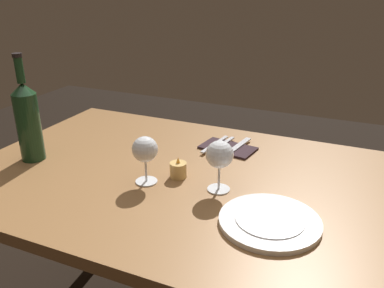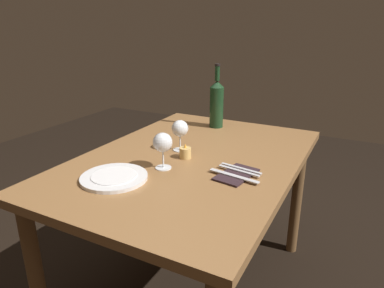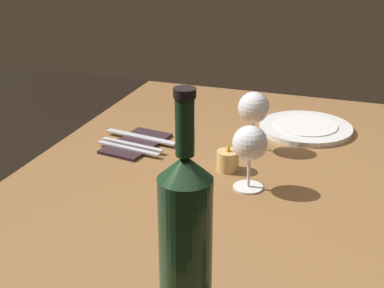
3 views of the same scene
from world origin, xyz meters
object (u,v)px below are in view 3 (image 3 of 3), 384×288
(wine_bottle, at_px, (185,235))
(fork_outer, at_px, (128,148))
(folded_napkin, at_px, (136,143))
(fork_inner, at_px, (132,145))
(wine_glass_left, at_px, (254,109))
(votive_candle, at_px, (228,161))
(dinner_plate, at_px, (306,128))
(wine_glass_right, at_px, (250,145))
(table_knife, at_px, (141,137))

(wine_bottle, distance_m, fork_outer, 0.64)
(folded_napkin, relative_size, fork_inner, 1.14)
(fork_outer, bearing_deg, folded_napkin, 0.00)
(folded_napkin, distance_m, fork_inner, 0.03)
(wine_glass_left, height_order, votive_candle, wine_glass_left)
(folded_napkin, height_order, fork_inner, fork_inner)
(fork_inner, bearing_deg, wine_glass_left, -71.63)
(wine_glass_left, bearing_deg, folded_napkin, 103.84)
(wine_glass_left, height_order, dinner_plate, wine_glass_left)
(folded_napkin, bearing_deg, wine_glass_right, -113.25)
(wine_glass_right, height_order, votive_candle, wine_glass_right)
(wine_glass_right, bearing_deg, fork_inner, 70.47)
(wine_glass_right, xyz_separation_m, wine_bottle, (-0.43, -0.01, 0.04))
(wine_glass_right, bearing_deg, dinner_plate, -9.98)
(fork_outer, height_order, table_knife, same)
(wine_bottle, height_order, folded_napkin, wine_bottle)
(votive_candle, relative_size, table_knife, 0.32)
(folded_napkin, bearing_deg, fork_outer, 180.00)
(wine_glass_right, relative_size, dinner_plate, 0.57)
(folded_napkin, distance_m, table_knife, 0.03)
(wine_glass_left, bearing_deg, wine_bottle, -175.58)
(wine_glass_left, distance_m, dinner_plate, 0.23)
(votive_candle, bearing_deg, folded_napkin, 75.37)
(wine_glass_right, height_order, dinner_plate, wine_glass_right)
(wine_glass_left, xyz_separation_m, votive_candle, (-0.14, 0.03, -0.09))
(dinner_plate, distance_m, fork_inner, 0.49)
(wine_bottle, distance_m, fork_inner, 0.66)
(votive_candle, height_order, table_knife, votive_candle)
(wine_glass_left, distance_m, folded_napkin, 0.32)
(wine_glass_right, bearing_deg, votive_candle, 42.43)
(wine_bottle, xyz_separation_m, dinner_plate, (0.82, -0.06, -0.13))
(dinner_plate, height_order, folded_napkin, dinner_plate)
(dinner_plate, xyz_separation_m, fork_outer, (-0.30, 0.40, 0.00))
(dinner_plate, height_order, table_knife, dinner_plate)
(fork_inner, distance_m, fork_outer, 0.03)
(table_knife, bearing_deg, votive_candle, -110.49)
(folded_napkin, bearing_deg, fork_inner, 180.00)
(folded_napkin, height_order, fork_outer, fork_outer)
(wine_bottle, bearing_deg, dinner_plate, -4.24)
(wine_glass_right, xyz_separation_m, folded_napkin, (0.14, 0.33, -0.10))
(wine_bottle, distance_m, dinner_plate, 0.84)
(wine_bottle, xyz_separation_m, fork_inner, (0.55, 0.34, -0.13))
(fork_outer, bearing_deg, wine_bottle, -146.94)
(fork_inner, bearing_deg, wine_glass_right, -109.53)
(wine_glass_left, xyz_separation_m, table_knife, (-0.04, 0.29, -0.10))
(wine_bottle, bearing_deg, wine_glass_right, 1.05)
(wine_glass_right, distance_m, fork_inner, 0.37)
(wine_glass_left, relative_size, folded_napkin, 0.74)
(wine_glass_left, relative_size, votive_candle, 2.27)
(wine_glass_right, xyz_separation_m, dinner_plate, (0.39, -0.07, -0.10))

